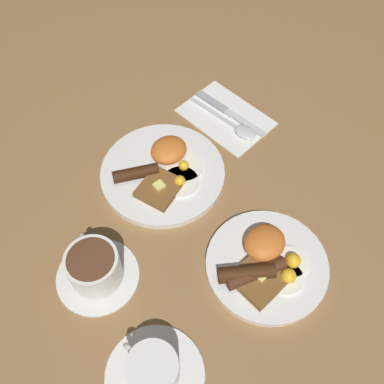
{
  "coord_description": "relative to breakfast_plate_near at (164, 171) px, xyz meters",
  "views": [
    {
      "loc": [
        0.32,
        0.45,
        0.77
      ],
      "look_at": [
        -0.01,
        0.09,
        0.03
      ],
      "focal_mm": 42.0,
      "sensor_mm": 36.0,
      "label": 1
    }
  ],
  "objects": [
    {
      "name": "knife",
      "position": [
        -0.22,
        -0.04,
        -0.01
      ],
      "size": [
        0.04,
        0.2,
        0.01
      ],
      "rotation": [
        0.0,
        0.0,
        1.68
      ],
      "color": "silver",
      "rests_on": "napkin"
    },
    {
      "name": "ground_plane",
      "position": [
        0.0,
        -0.0,
        -0.01
      ],
      "size": [
        3.0,
        3.0,
        0.0
      ],
      "primitive_type": "plane",
      "color": "olive"
    },
    {
      "name": "teacup_near",
      "position": [
        0.24,
        0.1,
        0.02
      ],
      "size": [
        0.15,
        0.15,
        0.08
      ],
      "color": "white",
      "rests_on": "ground_plane"
    },
    {
      "name": "napkin",
      "position": [
        -0.21,
        -0.03,
        -0.01
      ],
      "size": [
        0.15,
        0.21,
        0.01
      ],
      "primitive_type": "cube",
      "rotation": [
        0.0,
        0.0,
        0.07
      ],
      "color": "white",
      "rests_on": "ground_plane"
    },
    {
      "name": "breakfast_plate_near",
      "position": [
        0.0,
        0.0,
        0.0
      ],
      "size": [
        0.26,
        0.26,
        0.05
      ],
      "color": "white",
      "rests_on": "ground_plane"
    },
    {
      "name": "breakfast_plate_far",
      "position": [
        -0.0,
        0.29,
        0.0
      ],
      "size": [
        0.23,
        0.23,
        0.05
      ],
      "color": "white",
      "rests_on": "ground_plane"
    },
    {
      "name": "teacup_far",
      "position": [
        0.27,
        0.3,
        0.02
      ],
      "size": [
        0.16,
        0.16,
        0.07
      ],
      "color": "white",
      "rests_on": "ground_plane"
    },
    {
      "name": "spoon",
      "position": [
        -0.2,
        0.02,
        -0.0
      ],
      "size": [
        0.04,
        0.19,
        0.01
      ],
      "rotation": [
        0.0,
        0.0,
        1.69
      ],
      "color": "silver",
      "rests_on": "napkin"
    }
  ]
}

